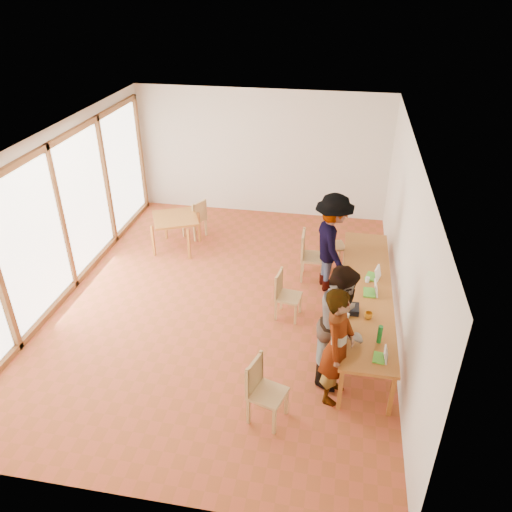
{
  "coord_description": "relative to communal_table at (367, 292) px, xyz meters",
  "views": [
    {
      "loc": [
        1.92,
        -7.28,
        5.32
      ],
      "look_at": [
        0.62,
        -0.12,
        1.1
      ],
      "focal_mm": 35.0,
      "sensor_mm": 36.0,
      "label": 1
    }
  ],
  "objects": [
    {
      "name": "ceiling",
      "position": [
        -2.5,
        0.27,
        2.32
      ],
      "size": [
        6.0,
        8.0,
        0.04
      ],
      "primitive_type": "cube",
      "color": "white",
      "rests_on": "wall_back"
    },
    {
      "name": "wall_front",
      "position": [
        -2.5,
        -3.73,
        0.8
      ],
      "size": [
        6.0,
        0.1,
        3.0
      ],
      "primitive_type": "cube",
      "color": "beige",
      "rests_on": "ground"
    },
    {
      "name": "chair_empty",
      "position": [
        -0.69,
        1.96,
        -0.16
      ],
      "size": [
        0.52,
        0.52,
        0.47
      ],
      "rotation": [
        0.0,
        0.0,
        0.3
      ],
      "color": "tan",
      "rests_on": "ground"
    },
    {
      "name": "chair_spare",
      "position": [
        -3.67,
        2.63,
        -0.15
      ],
      "size": [
        0.57,
        0.57,
        0.48
      ],
      "rotation": [
        0.0,
        0.0,
        2.64
      ],
      "color": "tan",
      "rests_on": "ground"
    },
    {
      "name": "ground",
      "position": [
        -2.5,
        0.27,
        -0.7
      ],
      "size": [
        8.0,
        8.0,
        0.0
      ],
      "primitive_type": "plane",
      "color": "#AC4829",
      "rests_on": "ground"
    },
    {
      "name": "pink_phone",
      "position": [
        -0.28,
        -0.18,
        0.05
      ],
      "size": [
        0.05,
        0.1,
        0.01
      ],
      "primitive_type": "cube",
      "color": "#D84A84",
      "rests_on": "communal_table"
    },
    {
      "name": "green_bottle",
      "position": [
        0.14,
        -1.33,
        0.19
      ],
      "size": [
        0.07,
        0.07,
        0.28
      ],
      "primitive_type": "cylinder",
      "color": "#186F28",
      "rests_on": "communal_table"
    },
    {
      "name": "black_pouch",
      "position": [
        -0.22,
        -0.66,
        0.09
      ],
      "size": [
        0.16,
        0.26,
        0.09
      ],
      "primitive_type": "cube",
      "color": "black",
      "rests_on": "communal_table"
    },
    {
      "name": "wall_back",
      "position": [
        -2.5,
        4.27,
        0.8
      ],
      "size": [
        6.0,
        0.1,
        3.0
      ],
      "primitive_type": "cube",
      "color": "beige",
      "rests_on": "ground"
    },
    {
      "name": "condiment_cup",
      "position": [
        -0.32,
        -0.82,
        0.08
      ],
      "size": [
        0.08,
        0.08,
        0.06
      ],
      "primitive_type": "cylinder",
      "color": "white",
      "rests_on": "communal_table"
    },
    {
      "name": "yellow_mug",
      "position": [
        0.0,
        -0.79,
        0.1
      ],
      "size": [
        0.16,
        0.16,
        0.1
      ],
      "primitive_type": "imported",
      "rotation": [
        0.0,
        0.0,
        0.29
      ],
      "color": "#C47712",
      "rests_on": "communal_table"
    },
    {
      "name": "person_far",
      "position": [
        -0.64,
        1.11,
        0.25
      ],
      "size": [
        1.04,
        1.39,
        1.91
      ],
      "primitive_type": "imported",
      "rotation": [
        0.0,
        0.0,
        1.87
      ],
      "color": "gray",
      "rests_on": "ground"
    },
    {
      "name": "chair_far",
      "position": [
        -1.09,
        1.37,
        -0.1
      ],
      "size": [
        0.47,
        0.47,
        0.53
      ],
      "rotation": [
        0.0,
        0.0,
        0.02
      ],
      "color": "tan",
      "rests_on": "ground"
    },
    {
      "name": "clear_glass",
      "position": [
        0.0,
        0.22,
        0.09
      ],
      "size": [
        0.07,
        0.07,
        0.09
      ],
      "primitive_type": "cylinder",
      "color": "silver",
      "rests_on": "communal_table"
    },
    {
      "name": "person_near",
      "position": [
        -0.43,
        -1.7,
        0.19
      ],
      "size": [
        0.56,
        0.73,
        1.8
      ],
      "primitive_type": "imported",
      "rotation": [
        0.0,
        0.0,
        1.35
      ],
      "color": "gray",
      "rests_on": "ground"
    },
    {
      "name": "chair_mid",
      "position": [
        -1.39,
        0.05,
        -0.17
      ],
      "size": [
        0.46,
        0.46,
        0.46
      ],
      "rotation": [
        0.0,
        0.0,
        -0.14
      ],
      "color": "tan",
      "rests_on": "ground"
    },
    {
      "name": "communal_table",
      "position": [
        0.0,
        0.0,
        0.0
      ],
      "size": [
        0.8,
        4.0,
        0.75
      ],
      "color": "#A95E25",
      "rests_on": "ground"
    },
    {
      "name": "laptop_far",
      "position": [
        0.12,
        0.37,
        0.11
      ],
      "size": [
        0.29,
        0.31,
        0.22
      ],
      "rotation": [
        0.0,
        0.0,
        -0.29
      ],
      "color": "#50B82E",
      "rests_on": "communal_table"
    },
    {
      "name": "wall_right",
      "position": [
        0.5,
        0.27,
        0.8
      ],
      "size": [
        0.1,
        8.0,
        3.0
      ],
      "primitive_type": "cube",
      "color": "beige",
      "rests_on": "ground"
    },
    {
      "name": "window_wall",
      "position": [
        -5.46,
        0.27,
        0.8
      ],
      "size": [
        0.1,
        8.0,
        3.0
      ],
      "primitive_type": "cube",
      "color": "white",
      "rests_on": "ground"
    },
    {
      "name": "laptop_near",
      "position": [
        0.17,
        -1.68,
        0.1
      ],
      "size": [
        0.22,
        0.25,
        0.19
      ],
      "rotation": [
        0.0,
        0.0,
        -0.13
      ],
      "color": "#50B82E",
      "rests_on": "communal_table"
    },
    {
      "name": "chair_near",
      "position": [
        -1.38,
        -2.26,
        -0.12
      ],
      "size": [
        0.56,
        0.56,
        0.51
      ],
      "rotation": [
        0.0,
        0.0,
        -0.3
      ],
      "color": "tan",
      "rests_on": "ground"
    },
    {
      "name": "person_mid",
      "position": [
        -0.39,
        -1.27,
        0.24
      ],
      "size": [
        0.93,
        1.07,
        1.88
      ],
      "primitive_type": "imported",
      "rotation": [
        0.0,
        0.0,
        1.31
      ],
      "color": "gray",
      "rests_on": "ground"
    },
    {
      "name": "side_table",
      "position": [
        -3.97,
        2.05,
        -0.03
      ],
      "size": [
        0.9,
        0.9,
        0.75
      ],
      "rotation": [
        0.0,
        0.0,
        0.43
      ],
      "color": "#A95E25",
      "rests_on": "ground"
    },
    {
      "name": "laptop_mid",
      "position": [
        0.08,
        -0.11,
        0.11
      ],
      "size": [
        0.23,
        0.27,
        0.22
      ],
      "rotation": [
        0.0,
        0.0,
        -0.01
      ],
      "color": "#50B82E",
      "rests_on": "communal_table"
    }
  ]
}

